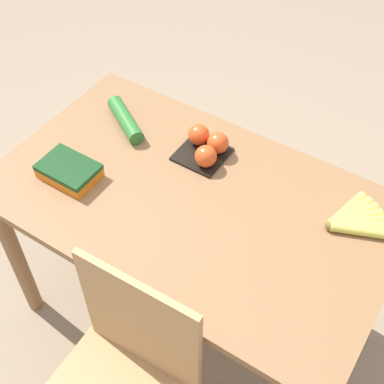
{
  "coord_description": "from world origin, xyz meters",
  "views": [
    {
      "loc": [
        -0.62,
        0.95,
        2.04
      ],
      "look_at": [
        0.0,
        0.0,
        0.78
      ],
      "focal_mm": 50.0,
      "sensor_mm": 36.0,
      "label": 1
    }
  ],
  "objects": [
    {
      "name": "banana_bunch",
      "position": [
        -0.47,
        -0.18,
        0.76
      ],
      "size": [
        0.18,
        0.19,
        0.03
      ],
      "color": "brown",
      "rests_on": "dining_table"
    },
    {
      "name": "ground_plane",
      "position": [
        0.0,
        0.0,
        0.0
      ],
      "size": [
        12.0,
        12.0,
        0.0
      ],
      "primitive_type": "plane",
      "color": "gray"
    },
    {
      "name": "tomato_pack",
      "position": [
        0.07,
        -0.2,
        0.79
      ],
      "size": [
        0.16,
        0.16,
        0.09
      ],
      "color": "black",
      "rests_on": "dining_table"
    },
    {
      "name": "cucumber_near",
      "position": [
        0.4,
        -0.17,
        0.78
      ],
      "size": [
        0.22,
        0.17,
        0.06
      ],
      "color": "#2D702D",
      "rests_on": "dining_table"
    },
    {
      "name": "carrot_bag",
      "position": [
        0.39,
        0.14,
        0.78
      ],
      "size": [
        0.19,
        0.13,
        0.05
      ],
      "color": "orange",
      "rests_on": "dining_table"
    },
    {
      "name": "dining_table",
      "position": [
        0.0,
        0.0,
        0.64
      ],
      "size": [
        1.3,
        0.78,
        0.75
      ],
      "color": "olive",
      "rests_on": "ground_plane"
    }
  ]
}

